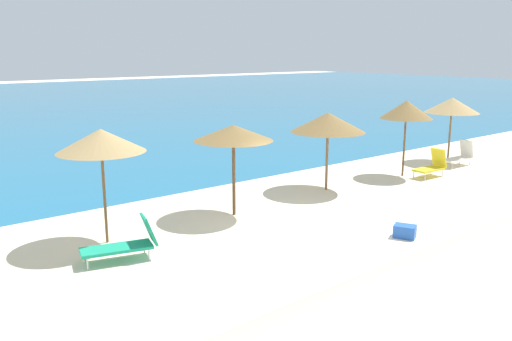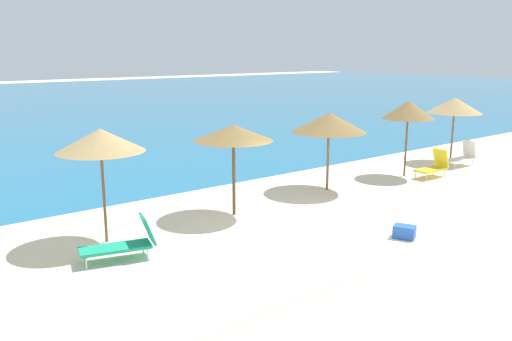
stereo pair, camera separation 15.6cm
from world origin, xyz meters
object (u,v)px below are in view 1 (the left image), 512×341
(beach_umbrella_3, at_px, (233,133))
(lounge_chair_3, at_px, (432,165))
(lounge_chair_2, at_px, (459,156))
(cooler_box, at_px, (405,231))
(beach_umbrella_6, at_px, (452,105))
(beach_umbrella_2, at_px, (101,141))
(lounge_chair_1, at_px, (126,243))
(beach_umbrella_4, at_px, (328,122))
(beach_umbrella_5, at_px, (406,110))

(beach_umbrella_3, relative_size, lounge_chair_3, 1.89)
(lounge_chair_2, xyz_separation_m, cooler_box, (-9.02, -3.92, -0.24))
(beach_umbrella_3, relative_size, lounge_chair_2, 1.67)
(beach_umbrella_6, height_order, cooler_box, beach_umbrella_6)
(beach_umbrella_2, xyz_separation_m, beach_umbrella_3, (3.82, -0.12, -0.17))
(beach_umbrella_3, distance_m, lounge_chair_1, 4.60)
(beach_umbrella_4, height_order, beach_umbrella_5, beach_umbrella_5)
(beach_umbrella_3, bearing_deg, lounge_chair_2, -1.85)
(lounge_chair_1, bearing_deg, beach_umbrella_5, -69.22)
(beach_umbrella_3, relative_size, cooler_box, 4.91)
(beach_umbrella_5, bearing_deg, lounge_chair_1, -174.15)
(lounge_chair_1, bearing_deg, cooler_box, -101.13)
(beach_umbrella_2, bearing_deg, cooler_box, -35.90)
(beach_umbrella_4, xyz_separation_m, lounge_chair_1, (-8.11, -1.57, -1.92))
(beach_umbrella_2, xyz_separation_m, lounge_chair_2, (15.10, -0.48, -2.16))
(beach_umbrella_5, bearing_deg, beach_umbrella_2, 179.30)
(beach_umbrella_5, distance_m, lounge_chair_1, 12.14)
(beach_umbrella_2, height_order, lounge_chair_1, beach_umbrella_2)
(lounge_chair_1, bearing_deg, beach_umbrella_6, -69.11)
(beach_umbrella_6, height_order, lounge_chair_2, beach_umbrella_6)
(beach_umbrella_3, bearing_deg, beach_umbrella_6, 1.90)
(beach_umbrella_4, height_order, beach_umbrella_6, beach_umbrella_6)
(beach_umbrella_6, bearing_deg, beach_umbrella_2, -179.01)
(beach_umbrella_4, height_order, cooler_box, beach_umbrella_4)
(beach_umbrella_3, relative_size, lounge_chair_1, 1.48)
(beach_umbrella_2, distance_m, lounge_chair_2, 15.26)
(beach_umbrella_2, bearing_deg, lounge_chair_3, -4.18)
(beach_umbrella_3, xyz_separation_m, cooler_box, (2.25, -4.28, -2.23))
(beach_umbrella_6, xyz_separation_m, lounge_chair_1, (-15.61, -1.63, -2.01))
(beach_umbrella_3, relative_size, beach_umbrella_5, 0.92)
(beach_umbrella_3, distance_m, cooler_box, 5.32)
(beach_umbrella_5, xyz_separation_m, beach_umbrella_6, (3.72, 0.41, -0.11))
(beach_umbrella_5, distance_m, cooler_box, 7.48)
(beach_umbrella_5, relative_size, cooler_box, 5.35)
(cooler_box, bearing_deg, lounge_chair_3, 28.52)
(beach_umbrella_4, relative_size, lounge_chair_3, 1.90)
(beach_umbrella_5, relative_size, lounge_chair_3, 2.05)
(beach_umbrella_6, distance_m, lounge_chair_2, 2.18)
(beach_umbrella_2, distance_m, beach_umbrella_6, 15.49)
(lounge_chair_2, height_order, cooler_box, lounge_chair_2)
(beach_umbrella_5, distance_m, lounge_chair_3, 2.34)
(lounge_chair_2, relative_size, cooler_box, 2.95)
(lounge_chair_3, bearing_deg, beach_umbrella_2, 87.55)
(beach_umbrella_4, bearing_deg, beach_umbrella_6, 0.44)
(beach_umbrella_2, height_order, lounge_chair_2, beach_umbrella_2)
(beach_umbrella_2, bearing_deg, beach_umbrella_3, -1.78)
(beach_umbrella_2, xyz_separation_m, lounge_chair_3, (12.49, -0.91, -2.13))
(beach_umbrella_5, relative_size, lounge_chair_2, 1.81)
(beach_umbrella_2, distance_m, beach_umbrella_5, 11.76)
(lounge_chair_3, height_order, cooler_box, lounge_chair_3)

